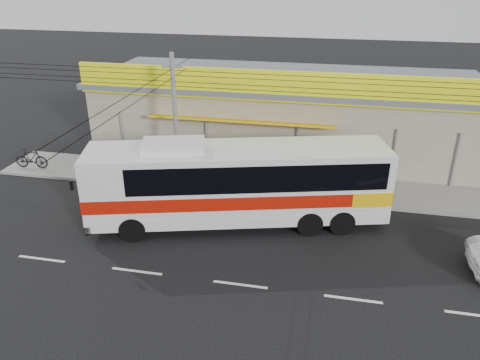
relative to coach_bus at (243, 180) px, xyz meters
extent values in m
plane|color=black|center=(0.81, -1.90, -2.11)|extent=(120.00, 120.00, 0.00)
cube|color=slate|center=(0.81, 4.10, -2.04)|extent=(30.00, 3.20, 0.15)
cube|color=gray|center=(0.81, 9.70, -0.01)|extent=(22.00, 8.00, 4.20)
cube|color=#515358|center=(0.81, 9.70, 2.24)|extent=(22.60, 8.60, 0.30)
cube|color=#F6FF16|center=(0.81, 5.58, 2.79)|extent=(22.00, 0.24, 1.60)
cube|color=#AE1509|center=(-1.19, 5.55, 2.79)|extent=(9.00, 0.10, 1.20)
cube|color=#13701C|center=(7.31, 5.55, 2.79)|extent=(2.40, 0.10, 1.10)
cube|color=navy|center=(10.01, 5.55, 2.79)|extent=(2.20, 0.10, 1.10)
cube|color=#AE1509|center=(-8.19, 5.55, 2.79)|extent=(3.00, 0.10, 1.10)
cube|color=#EAB00D|center=(-1.19, 5.40, 0.89)|extent=(10.00, 1.20, 0.37)
cube|color=silver|center=(-0.19, -0.05, -0.09)|extent=(13.02, 5.95, 3.09)
cube|color=#B11507|center=(-0.19, -0.05, -0.46)|extent=(13.07, 6.00, 0.59)
cube|color=#E2AA0B|center=(5.14, 1.41, -0.46)|extent=(2.36, 3.08, 0.64)
cube|color=black|center=(0.52, 0.14, 0.60)|extent=(10.98, 5.43, 1.17)
cube|color=black|center=(-6.27, -1.72, 0.39)|extent=(0.79, 2.30, 1.60)
cube|color=silver|center=(-2.76, -0.76, 1.64)|extent=(2.86, 2.11, 0.38)
cylinder|color=black|center=(-4.19, -2.40, -1.56)|extent=(1.16, 0.62, 1.11)
cylinder|color=black|center=(-4.82, -0.08, -1.56)|extent=(1.16, 0.62, 1.11)
cylinder|color=black|center=(4.33, -0.06, -1.56)|extent=(1.16, 0.62, 1.11)
cylinder|color=black|center=(3.69, 2.26, -1.56)|extent=(1.16, 0.62, 1.11)
imported|color=maroon|center=(-5.33, 4.73, -1.48)|extent=(1.89, 0.76, 0.97)
imported|color=black|center=(-12.69, 3.34, -1.40)|extent=(1.92, 0.67, 1.14)
cylinder|color=slate|center=(-4.09, 3.34, 1.29)|extent=(0.22, 0.22, 6.81)
cube|color=slate|center=(-4.09, 3.34, 4.01)|extent=(1.02, 0.10, 0.10)
camera|label=1|loc=(3.59, -17.88, 8.48)|focal=35.00mm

